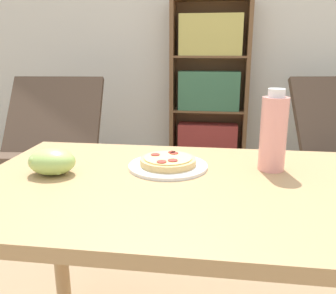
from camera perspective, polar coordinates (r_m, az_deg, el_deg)
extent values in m
cube|color=silver|center=(3.55, 8.20, 18.77)|extent=(8.00, 0.05, 2.60)
cube|color=tan|center=(1.00, 7.26, -6.79)|extent=(1.36, 0.74, 0.03)
cylinder|color=tan|center=(1.57, -17.06, -13.49)|extent=(0.06, 0.06, 0.70)
cylinder|color=white|center=(1.11, 0.09, -3.07)|extent=(0.25, 0.25, 0.01)
cylinder|color=#DBB26B|center=(1.10, 0.09, -2.34)|extent=(0.17, 0.17, 0.02)
cylinder|color=#EACC7A|center=(1.10, 0.09, -1.74)|extent=(0.15, 0.15, 0.00)
cylinder|color=#A83328|center=(1.15, 0.72, -0.83)|extent=(0.02, 0.02, 0.00)
cylinder|color=#A83328|center=(1.07, 0.87, -2.15)|extent=(0.03, 0.03, 0.00)
cylinder|color=#A83328|center=(1.14, 1.07, -0.98)|extent=(0.03, 0.03, 0.00)
cylinder|color=#A83328|center=(1.05, -0.94, -2.38)|extent=(0.03, 0.03, 0.00)
cylinder|color=#A83328|center=(1.12, -1.96, -1.21)|extent=(0.03, 0.03, 0.00)
ellipsoid|color=#A8CC66|center=(1.10, -18.04, -2.23)|extent=(0.14, 0.11, 0.08)
sphere|color=#A8CC66|center=(1.09, -20.15, -2.76)|extent=(0.02, 0.02, 0.02)
sphere|color=#A8CC66|center=(1.06, -18.76, -2.94)|extent=(0.02, 0.02, 0.02)
sphere|color=#A8CC66|center=(1.09, -19.97, -3.27)|extent=(0.02, 0.02, 0.02)
sphere|color=#A8CC66|center=(1.11, -20.46, -2.43)|extent=(0.02, 0.02, 0.02)
sphere|color=#A8CC66|center=(1.07, -17.84, -2.85)|extent=(0.02, 0.02, 0.02)
sphere|color=#A8CC66|center=(1.07, -17.19, -3.75)|extent=(0.02, 0.02, 0.02)
sphere|color=#A8CC66|center=(1.14, -17.18, -1.51)|extent=(0.03, 0.03, 0.03)
sphere|color=#A8CC66|center=(1.08, -18.08, -1.77)|extent=(0.03, 0.03, 0.03)
sphere|color=#A8CC66|center=(1.11, -15.60, -1.70)|extent=(0.03, 0.03, 0.03)
sphere|color=#A8CC66|center=(1.13, -17.44, -1.20)|extent=(0.03, 0.03, 0.03)
sphere|color=#A8CC66|center=(1.09, -20.68, -2.12)|extent=(0.03, 0.03, 0.03)
cylinder|color=pink|center=(1.11, 16.62, 1.97)|extent=(0.08, 0.08, 0.22)
cylinder|color=white|center=(1.09, 17.12, 8.30)|extent=(0.05, 0.05, 0.02)
cube|color=slate|center=(2.78, -18.31, -7.29)|extent=(0.69, 0.61, 0.10)
cube|color=brown|center=(2.61, -19.64, -1.64)|extent=(0.74, 0.57, 0.14)
cube|color=brown|center=(2.83, -17.73, 4.88)|extent=(0.74, 0.48, 0.55)
cube|color=brown|center=(3.43, 0.81, 10.14)|extent=(0.04, 0.25, 1.54)
cube|color=brown|center=(3.42, 12.50, 9.76)|extent=(0.04, 0.25, 1.54)
cube|color=brown|center=(3.53, 6.69, 10.19)|extent=(0.72, 0.01, 1.54)
cube|color=brown|center=(3.56, 6.27, -2.08)|extent=(0.65, 0.24, 0.02)
cube|color=#99332D|center=(3.49, 6.36, 0.80)|extent=(0.56, 0.18, 0.36)
cube|color=brown|center=(3.44, 6.52, 5.87)|extent=(0.65, 0.24, 0.02)
cube|color=#3D704C|center=(3.39, 6.61, 8.97)|extent=(0.56, 0.18, 0.36)
cube|color=brown|center=(3.39, 6.78, 14.20)|extent=(0.65, 0.24, 0.02)
cube|color=#CCBC5B|center=(3.37, 6.88, 17.41)|extent=(0.56, 0.18, 0.36)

